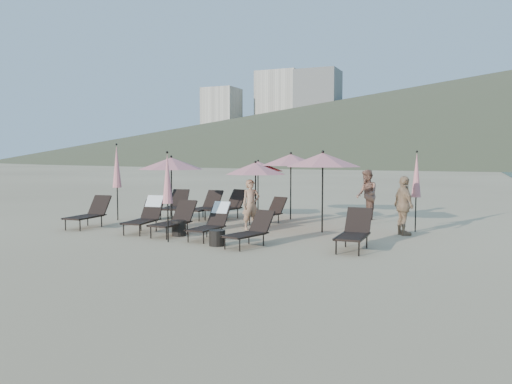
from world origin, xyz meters
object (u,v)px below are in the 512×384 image
at_px(lounger_9, 269,212).
at_px(side_table_0, 179,228).
at_px(lounger_3, 211,222).
at_px(lounger_8, 227,206).
at_px(lounger_2, 175,220).
at_px(lounger_5, 354,231).
at_px(beachgoer_b, 367,195).
at_px(lounger_0, 89,213).
at_px(lounger_7, 205,206).
at_px(umbrella_closed_1, 416,175).
at_px(lounger_1, 146,215).
at_px(umbrella_open_3, 258,166).
at_px(umbrella_open_0, 171,164).
at_px(side_table_1, 217,238).
at_px(beachgoer_a, 251,205).
at_px(umbrella_open_1, 256,169).
at_px(umbrella_open_4, 291,160).
at_px(beachgoer_c, 404,206).
at_px(umbrella_open_2, 323,160).
at_px(lounger_6, 175,205).
at_px(umbrella_closed_2, 117,167).
at_px(umbrella_closed_0, 167,179).

height_order(lounger_9, side_table_0, lounger_9).
bearing_deg(lounger_3, lounger_8, 113.56).
xyz_separation_m(lounger_2, lounger_5, (5.37, -0.20, 0.00)).
bearing_deg(beachgoer_b, lounger_0, -81.05).
relative_size(lounger_0, lounger_7, 0.99).
distance_m(lounger_7, umbrella_closed_1, 7.69).
xyz_separation_m(lounger_1, umbrella_open_3, (1.66, 4.90, 1.43)).
bearing_deg(umbrella_open_0, side_table_1, -41.08).
height_order(lounger_5, beachgoer_a, beachgoer_a).
xyz_separation_m(lounger_7, umbrella_open_1, (2.76, -1.61, 1.45)).
relative_size(lounger_3, side_table_0, 3.60).
bearing_deg(lounger_1, umbrella_open_4, 48.23).
bearing_deg(umbrella_open_4, beachgoer_c, -26.98).
distance_m(lounger_8, beachgoer_a, 2.91).
bearing_deg(umbrella_open_2, umbrella_open_0, -173.98).
bearing_deg(side_table_1, lounger_3, 125.83).
xyz_separation_m(lounger_0, lounger_7, (2.33, 3.57, 0.01)).
distance_m(lounger_3, lounger_6, 5.36).
xyz_separation_m(lounger_1, beachgoer_c, (7.38, 2.43, 0.36)).
xyz_separation_m(lounger_0, umbrella_closed_2, (-0.36, 1.87, 1.47)).
xyz_separation_m(umbrella_open_1, beachgoer_c, (4.57, 0.42, -1.05)).
bearing_deg(beachgoer_a, lounger_1, 169.44).
distance_m(lounger_8, umbrella_closed_1, 6.94).
distance_m(umbrella_open_1, umbrella_open_2, 2.24).
bearing_deg(umbrella_closed_0, beachgoer_a, 70.43).
distance_m(lounger_6, umbrella_closed_2, 2.61).
bearing_deg(side_table_0, lounger_3, -2.46).
bearing_deg(beachgoer_a, umbrella_closed_0, -151.94).
bearing_deg(lounger_1, umbrella_open_0, 83.34).
xyz_separation_m(umbrella_open_3, side_table_1, (1.50, -6.19, -1.74)).
distance_m(umbrella_open_1, umbrella_closed_2, 5.45).
relative_size(lounger_7, umbrella_closed_1, 0.73).
xyz_separation_m(lounger_7, side_table_0, (1.33, -3.93, -0.25)).
relative_size(umbrella_open_3, umbrella_closed_2, 0.79).
bearing_deg(lounger_7, lounger_0, -119.43).
xyz_separation_m(lounger_8, umbrella_open_3, (0.83, 1.02, 1.45)).
height_order(umbrella_open_2, beachgoer_a, umbrella_open_2).
bearing_deg(umbrella_closed_1, lounger_6, 178.37).
bearing_deg(beachgoer_a, lounger_8, 89.70).
distance_m(lounger_5, umbrella_open_1, 4.69).
distance_m(umbrella_open_1, side_table_1, 3.75).
height_order(umbrella_open_1, umbrella_closed_0, umbrella_closed_0).
distance_m(lounger_6, umbrella_open_4, 4.75).
bearing_deg(beachgoer_a, lounger_7, 102.69).
xyz_separation_m(lounger_8, umbrella_closed_0, (0.85, -5.21, 1.22)).
distance_m(lounger_2, side_table_1, 2.27).
xyz_separation_m(lounger_0, beachgoer_a, (5.06, 1.67, 0.32)).
xyz_separation_m(umbrella_open_2, beachgoer_c, (2.35, 0.41, -1.34)).
bearing_deg(lounger_5, lounger_3, 177.92).
distance_m(lounger_1, beachgoer_b, 8.04).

